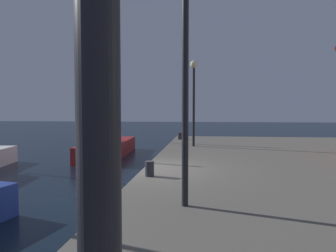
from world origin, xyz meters
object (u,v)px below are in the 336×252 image
(lamp_post_far_end, at_px, (194,88))
(bollard_center, at_px, (150,169))
(bollard_south, at_px, (180,136))
(lamp_post_mid_promenade, at_px, (185,37))
(sailboat_red, at_px, (107,145))

(lamp_post_far_end, xyz_separation_m, bollard_center, (-0.94, -6.97, -2.64))
(bollard_center, height_order, bollard_south, same)
(bollard_center, bearing_deg, lamp_post_far_end, 82.29)
(lamp_post_mid_promenade, distance_m, lamp_post_far_end, 9.39)
(lamp_post_mid_promenade, height_order, lamp_post_far_end, lamp_post_mid_promenade)
(lamp_post_mid_promenade, height_order, bollard_south, lamp_post_mid_promenade)
(lamp_post_far_end, relative_size, bollard_center, 10.34)
(bollard_south, bearing_deg, bollard_center, -90.04)
(lamp_post_mid_promenade, distance_m, bollard_south, 13.19)
(bollard_south, bearing_deg, sailboat_red, -151.27)
(lamp_post_mid_promenade, relative_size, lamp_post_far_end, 1.07)
(sailboat_red, xyz_separation_m, lamp_post_far_end, (4.79, -1.34, 2.99))
(lamp_post_far_end, relative_size, bollard_south, 10.34)
(lamp_post_mid_promenade, height_order, bollard_center, lamp_post_mid_promenade)
(lamp_post_mid_promenade, bearing_deg, bollard_south, 94.76)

